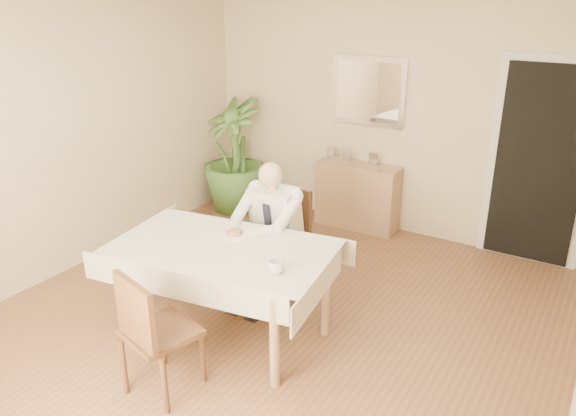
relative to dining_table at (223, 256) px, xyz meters
The scene contains 17 objects.
room 0.71m from the dining_table, 32.65° to the left, with size 5.00×5.02×2.60m.
doorway 3.22m from the dining_table, 55.35° to the left, with size 0.96×0.07×2.10m.
mirror 2.79m from the dining_table, 90.21° to the left, with size 0.86×0.04×0.76m.
dining_table is the anchor object (origin of this frame).
chair_far 0.90m from the dining_table, 90.00° to the left, with size 0.45×0.45×0.93m.
chair_near 0.88m from the dining_table, 85.15° to the right, with size 0.54×0.54×0.93m.
seated_man 0.59m from the dining_table, 90.00° to the left, with size 0.48×0.72×1.24m.
plate 0.23m from the dining_table, 101.67° to the left, with size 0.26×0.26×0.02m, color white.
food 0.24m from the dining_table, 101.67° to the left, with size 0.14×0.14×0.06m, color brown.
knife 0.19m from the dining_table, 91.26° to the left, with size 0.01×0.01×0.13m, color silver.
fork 0.20m from the dining_table, 119.10° to the left, with size 0.01×0.01×0.13m, color silver.
coffee_mug 0.62m from the dining_table, 13.28° to the right, with size 0.12×0.12×0.09m, color white.
sideboard 2.51m from the dining_table, 90.22° to the left, with size 0.94×0.32×0.75m, color #997A53.
photo_frame_left 2.60m from the dining_table, 98.98° to the left, with size 0.10×0.02×0.14m, color silver.
photo_frame_center 2.55m from the dining_table, 94.42° to the left, with size 0.10×0.02×0.14m, color silver.
photo_frame_right 2.57m from the dining_table, 87.11° to the left, with size 0.10×0.02×0.14m, color silver.
potted_palm 2.71m from the dining_table, 125.04° to the left, with size 0.78×0.78×1.39m, color #386026.
Camera 1 is at (2.22, -3.23, 2.62)m, focal length 35.00 mm.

